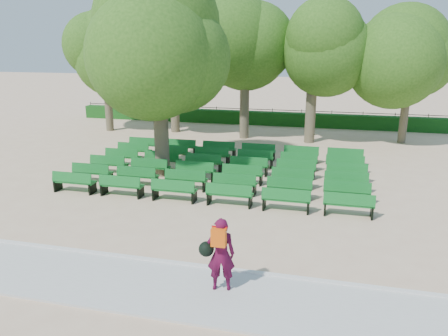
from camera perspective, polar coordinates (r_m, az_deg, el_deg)
name	(u,v)px	position (r m, az deg, el deg)	size (l,w,h in m)	color
ground	(195,186)	(17.23, -3.76, -2.32)	(120.00, 120.00, 0.00)	#CDAA88
paving	(100,280)	(11.00, -15.91, -13.87)	(30.00, 2.20, 0.06)	beige
curb	(122,257)	(11.87, -13.15, -11.23)	(30.00, 0.12, 0.10)	silver
hedge	(257,118)	(30.40, 4.32, 6.53)	(26.00, 0.70, 0.90)	#144D15
fence	(258,123)	(30.86, 4.43, 5.82)	(26.00, 0.10, 1.02)	black
tree_line	(245,136)	(26.61, 2.82, 4.22)	(21.80, 6.80, 7.04)	#33621A
bench_array	(223,175)	(18.32, -0.08, -0.90)	(1.63, 0.57, 1.01)	#126924
tree_among	(158,50)	(18.03, -8.62, 15.03)	(5.72, 5.72, 7.76)	brown
person	(220,253)	(9.79, -0.57, -11.05)	(0.84, 0.54, 1.71)	#490A28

